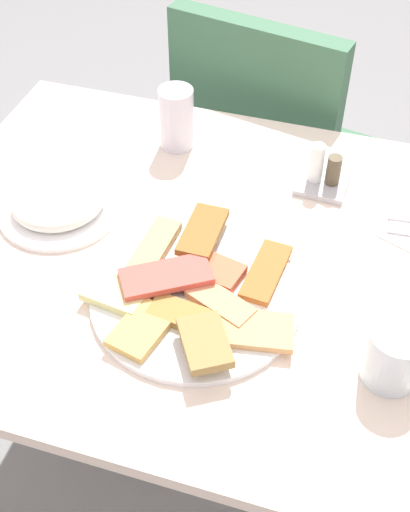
{
  "coord_description": "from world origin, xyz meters",
  "views": [
    {
      "loc": [
        0.22,
        -0.75,
        1.52
      ],
      "look_at": [
        0.0,
        -0.04,
        0.76
      ],
      "focal_mm": 47.25,
      "sensor_mm": 36.0,
      "label": 1
    }
  ],
  "objects": [
    {
      "name": "ground_plane",
      "position": [
        0.0,
        0.0,
        0.0
      ],
      "size": [
        6.0,
        6.0,
        0.0
      ],
      "primitive_type": "plane",
      "color": "gray"
    },
    {
      "name": "dining_table",
      "position": [
        0.0,
        0.0,
        0.64
      ],
      "size": [
        1.03,
        0.8,
        0.73
      ],
      "color": "beige",
      "rests_on": "ground_plane"
    },
    {
      "name": "dining_chair",
      "position": [
        -0.03,
        0.61,
        0.49
      ],
      "size": [
        0.5,
        0.5,
        0.88
      ],
      "color": "#396749",
      "rests_on": "ground_plane"
    },
    {
      "name": "pide_platter",
      "position": [
        0.01,
        -0.11,
        0.75
      ],
      "size": [
        0.33,
        0.34,
        0.04
      ],
      "color": "white",
      "rests_on": "dining_table"
    },
    {
      "name": "salad_plate_greens",
      "position": [
        -0.28,
        0.02,
        0.75
      ],
      "size": [
        0.22,
        0.22,
        0.05
      ],
      "color": "white",
      "rests_on": "dining_table"
    },
    {
      "name": "soda_can",
      "position": [
        -0.15,
        0.26,
        0.79
      ],
      "size": [
        0.07,
        0.07,
        0.12
      ],
      "primitive_type": "cylinder",
      "rotation": [
        0.0,
        0.0,
        6.26
      ],
      "color": "silver",
      "rests_on": "dining_table"
    },
    {
      "name": "drinking_glass",
      "position": [
        0.31,
        -0.16,
        0.78
      ],
      "size": [
        0.08,
        0.08,
        0.09
      ],
      "primitive_type": "cylinder",
      "color": "silver",
      "rests_on": "dining_table"
    },
    {
      "name": "condiment_caddy",
      "position": [
        0.15,
        0.22,
        0.76
      ],
      "size": [
        0.09,
        0.09,
        0.09
      ],
      "color": "#B2B2B7",
      "rests_on": "dining_table"
    }
  ]
}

